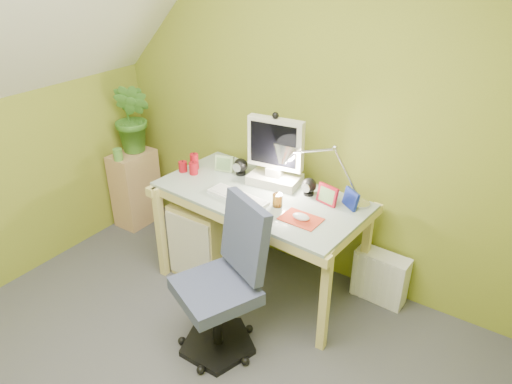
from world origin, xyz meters
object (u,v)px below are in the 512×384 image
Objects in this scene: potted_plant at (133,118)px; radiator at (380,277)px; task_chair at (215,290)px; desk_lamp at (339,161)px; side_ledge at (136,188)px; monitor at (276,148)px; desk at (260,240)px.

potted_plant is 2.24m from radiator.
task_chair reaches higher than radiator.
desk_lamp is 1.94m from side_ledge.
task_chair is (1.46, -0.83, -0.50)m from potted_plant.
desk_lamp is at bearing -7.40° from monitor.
desk is 1.37m from side_ledge.
desk is 0.66m from task_chair.
side_ledge is 1.68m from task_chair.
desk_lamp reaches higher than task_chair.
potted_plant is at bearing -173.40° from radiator.
side_ledge is (-1.81, -0.05, -0.69)m from desk_lamp.
desk_lamp reaches higher than radiator.
monitor reaches higher than radiator.
radiator is at bearing 5.08° from side_ledge.
desk_lamp is 1.53× the size of radiator.
side_ledge is 0.74× the size of task_chair.
desk is 1.57× the size of task_chair.
radiator is at bearing 26.89° from desk.
side_ledge is 2.14m from radiator.
side_ledge reaches higher than radiator.
side_ledge is (-1.36, 0.13, -0.04)m from desk.
side_ledge is 0.62m from potted_plant.
radiator is (2.13, 0.19, -0.14)m from side_ledge.
monitor is at bearing 94.23° from desk.
task_chair is at bearing -75.10° from desk.
monitor is 0.59× the size of task_chair.
desk_lamp is 0.62× the size of task_chair.
monitor reaches higher than potted_plant.
potted_plant is (-1.34, 0.18, 0.57)m from desk.
task_chair is at bearing -29.52° from potted_plant.
monitor is at bearing 172.38° from desk_lamp.
monitor is at bearing -0.03° from potted_plant.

